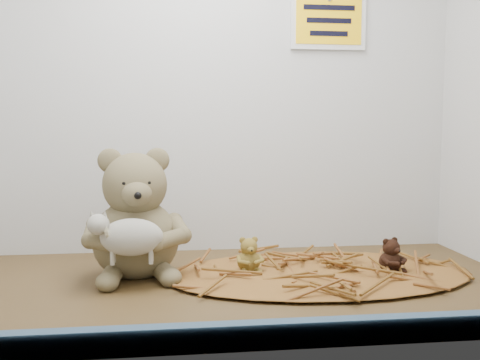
{
  "coord_description": "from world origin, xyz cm",
  "views": [
    {
      "loc": [
        -6.54,
        -97.82,
        29.88
      ],
      "look_at": [
        5.52,
        2.68,
        19.75
      ],
      "focal_mm": 40.0,
      "sensor_mm": 36.0,
      "label": 1
    }
  ],
  "objects": [
    {
      "name": "alcove_shell",
      "position": [
        0.0,
        9.0,
        45.0
      ],
      "size": [
        120.4,
        60.2,
        90.4
      ],
      "color": "#422D17",
      "rests_on": "ground"
    },
    {
      "name": "front_rail",
      "position": [
        0.0,
        -28.8,
        1.8
      ],
      "size": [
        119.28,
        2.2,
        3.6
      ],
      "primitive_type": "cube",
      "color": "#3E5676",
      "rests_on": "shelf_floor"
    },
    {
      "name": "straw_bed",
      "position": [
        21.79,
        4.54,
        0.6
      ],
      "size": [
        62.35,
        36.21,
        1.21
      ],
      "primitive_type": "ellipsoid",
      "color": "brown",
      "rests_on": "shelf_floor"
    },
    {
      "name": "main_teddy",
      "position": [
        -14.76,
        8.94,
        12.84
      ],
      "size": [
        23.51,
        24.49,
        25.67
      ],
      "primitive_type": null,
      "rotation": [
        0.0,
        0.0,
        0.14
      ],
      "color": "olive",
      "rests_on": "shelf_floor"
    },
    {
      "name": "toy_lamb",
      "position": [
        -14.76,
        -0.26,
        9.78
      ],
      "size": [
        14.93,
        9.11,
        9.65
      ],
      "primitive_type": null,
      "color": "#B9B5A6",
      "rests_on": "main_teddy"
    },
    {
      "name": "mini_teddy_tan",
      "position": [
        7.75,
        6.45,
        4.7
      ],
      "size": [
        6.28,
        6.55,
        6.98
      ],
      "primitive_type": null,
      "rotation": [
        0.0,
        0.0,
        0.12
      ],
      "color": "olive",
      "rests_on": "straw_bed"
    },
    {
      "name": "mini_teddy_brown",
      "position": [
        35.84,
        2.63,
        4.65
      ],
      "size": [
        7.52,
        7.66,
        6.88
      ],
      "primitive_type": null,
      "rotation": [
        0.0,
        0.0,
        0.44
      ],
      "color": "black",
      "rests_on": "straw_bed"
    },
    {
      "name": "wall_sign",
      "position": [
        30.0,
        29.4,
        55.0
      ],
      "size": [
        16.0,
        1.2,
        11.0
      ],
      "primitive_type": "cube",
      "color": "yellow",
      "rests_on": "back_wall"
    }
  ]
}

